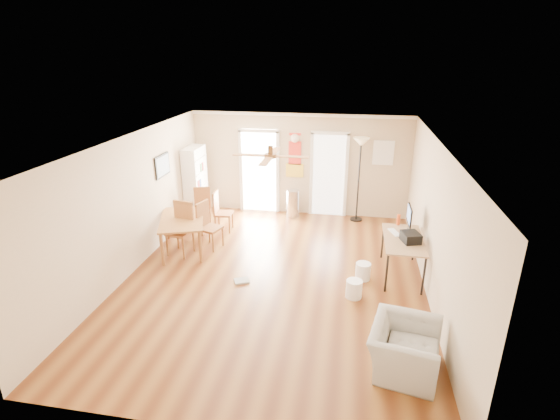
% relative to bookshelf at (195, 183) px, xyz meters
% --- Properties ---
extents(floor, '(7.00, 7.00, 0.00)m').
position_rel_bookshelf_xyz_m(floor, '(2.55, -2.77, -0.91)').
color(floor, brown).
rests_on(floor, ground).
extents(ceiling, '(5.50, 7.00, 0.00)m').
position_rel_bookshelf_xyz_m(ceiling, '(2.55, -2.77, 1.69)').
color(ceiling, silver).
rests_on(ceiling, floor).
extents(wall_back, '(5.50, 0.04, 2.60)m').
position_rel_bookshelf_xyz_m(wall_back, '(2.55, 0.73, 0.39)').
color(wall_back, beige).
rests_on(wall_back, floor).
extents(wall_front, '(5.50, 0.04, 2.60)m').
position_rel_bookshelf_xyz_m(wall_front, '(2.55, -6.27, 0.39)').
color(wall_front, beige).
rests_on(wall_front, floor).
extents(wall_left, '(0.04, 7.00, 2.60)m').
position_rel_bookshelf_xyz_m(wall_left, '(-0.20, -2.77, 0.39)').
color(wall_left, beige).
rests_on(wall_left, floor).
extents(wall_right, '(0.04, 7.00, 2.60)m').
position_rel_bookshelf_xyz_m(wall_right, '(5.30, -2.77, 0.39)').
color(wall_right, beige).
rests_on(wall_right, floor).
extents(crown_molding, '(5.50, 7.00, 0.08)m').
position_rel_bookshelf_xyz_m(crown_molding, '(2.55, -2.77, 1.65)').
color(crown_molding, white).
rests_on(crown_molding, wall_back).
extents(kitchen_doorway, '(0.90, 0.10, 2.10)m').
position_rel_bookshelf_xyz_m(kitchen_doorway, '(1.50, 0.71, 0.14)').
color(kitchen_doorway, white).
rests_on(kitchen_doorway, wall_back).
extents(bathroom_doorway, '(0.80, 0.10, 2.10)m').
position_rel_bookshelf_xyz_m(bathroom_doorway, '(3.30, 0.71, 0.14)').
color(bathroom_doorway, white).
rests_on(bathroom_doorway, wall_back).
extents(wall_decal, '(0.46, 0.03, 1.10)m').
position_rel_bookshelf_xyz_m(wall_decal, '(2.42, 0.71, 0.64)').
color(wall_decal, red).
rests_on(wall_decal, wall_back).
extents(ac_grille, '(0.50, 0.04, 0.60)m').
position_rel_bookshelf_xyz_m(ac_grille, '(4.60, 0.70, 0.79)').
color(ac_grille, white).
rests_on(ac_grille, wall_back).
extents(framed_poster, '(0.04, 0.66, 0.48)m').
position_rel_bookshelf_xyz_m(framed_poster, '(-0.18, -1.37, 0.79)').
color(framed_poster, black).
rests_on(framed_poster, wall_left).
extents(ceiling_fan, '(1.24, 1.24, 0.20)m').
position_rel_bookshelf_xyz_m(ceiling_fan, '(2.55, -3.07, 1.52)').
color(ceiling_fan, '#593819').
rests_on(ceiling_fan, ceiling).
extents(bookshelf, '(0.52, 0.87, 1.81)m').
position_rel_bookshelf_xyz_m(bookshelf, '(0.00, 0.00, 0.00)').
color(bookshelf, white).
rests_on(bookshelf, floor).
extents(dining_table, '(1.30, 1.65, 0.72)m').
position_rel_bookshelf_xyz_m(dining_table, '(0.40, -1.91, -0.55)').
color(dining_table, '#A37334').
rests_on(dining_table, floor).
extents(dining_chair_right_a, '(0.42, 0.42, 0.96)m').
position_rel_bookshelf_xyz_m(dining_chair_right_a, '(0.95, -0.76, -0.43)').
color(dining_chair_right_a, '#9B5E32').
rests_on(dining_chair_right_a, floor).
extents(dining_chair_right_b, '(0.52, 0.52, 1.02)m').
position_rel_bookshelf_xyz_m(dining_chair_right_b, '(0.95, -1.71, -0.40)').
color(dining_chair_right_b, brown).
rests_on(dining_chair_right_b, floor).
extents(dining_chair_near, '(0.53, 0.53, 1.10)m').
position_rel_bookshelf_xyz_m(dining_chair_near, '(0.41, -2.11, -0.36)').
color(dining_chair_near, '#A67135').
rests_on(dining_chair_near, floor).
extents(dining_chair_far, '(0.49, 0.49, 0.95)m').
position_rel_bookshelf_xyz_m(dining_chair_far, '(0.28, -0.30, -0.43)').
color(dining_chair_far, '#AC7037').
rests_on(dining_chair_far, floor).
extents(trash_can, '(0.40, 0.40, 0.71)m').
position_rel_bookshelf_xyz_m(trash_can, '(2.43, 0.40, -0.55)').
color(trash_can, '#BCBCBE').
rests_on(trash_can, floor).
extents(torchiere_lamp, '(0.50, 0.50, 2.10)m').
position_rel_bookshelf_xyz_m(torchiere_lamp, '(4.05, 0.45, 0.14)').
color(torchiere_lamp, black).
rests_on(torchiere_lamp, floor).
extents(computer_desk, '(0.71, 1.42, 0.76)m').
position_rel_bookshelf_xyz_m(computer_desk, '(4.89, -2.23, -0.53)').
color(computer_desk, '#A17757').
rests_on(computer_desk, floor).
extents(imac, '(0.10, 0.52, 0.48)m').
position_rel_bookshelf_xyz_m(imac, '(5.02, -1.78, 0.09)').
color(imac, black).
rests_on(imac, computer_desk).
extents(keyboard, '(0.25, 0.40, 0.01)m').
position_rel_bookshelf_xyz_m(keyboard, '(4.75, -1.99, -0.14)').
color(keyboard, silver).
rests_on(keyboard, computer_desk).
extents(printer, '(0.39, 0.42, 0.18)m').
position_rel_bookshelf_xyz_m(printer, '(5.00, -2.35, -0.06)').
color(printer, black).
rests_on(printer, computer_desk).
extents(orange_bottle, '(0.09, 0.09, 0.21)m').
position_rel_bookshelf_xyz_m(orange_bottle, '(4.85, -1.56, -0.04)').
color(orange_bottle, '#D34512').
rests_on(orange_bottle, computer_desk).
extents(wastebasket_a, '(0.35, 0.35, 0.32)m').
position_rel_bookshelf_xyz_m(wastebasket_a, '(4.19, -2.52, -0.74)').
color(wastebasket_a, white).
rests_on(wastebasket_a, floor).
extents(wastebasket_b, '(0.31, 0.31, 0.32)m').
position_rel_bookshelf_xyz_m(wastebasket_b, '(4.03, -3.19, -0.75)').
color(wastebasket_b, white).
rests_on(wastebasket_b, floor).
extents(floor_cloth, '(0.33, 0.30, 0.04)m').
position_rel_bookshelf_xyz_m(floor_cloth, '(1.97, -3.02, -0.89)').
color(floor_cloth, '#9D9E98').
rests_on(floor_cloth, floor).
extents(armchair, '(1.06, 1.16, 0.65)m').
position_rel_bookshelf_xyz_m(armchair, '(4.70, -4.86, -0.58)').
color(armchair, '#A7A6A1').
rests_on(armchair, floor).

